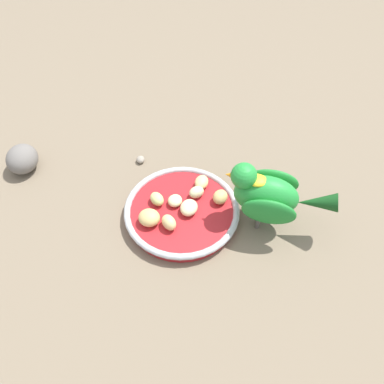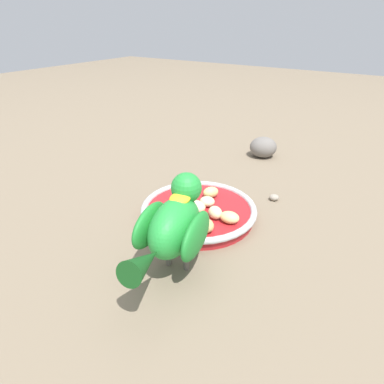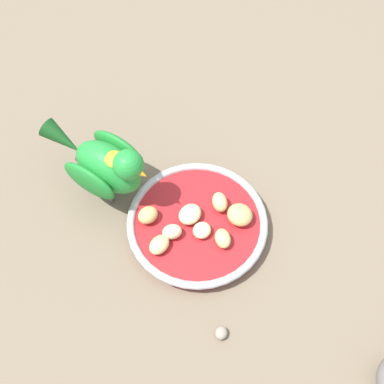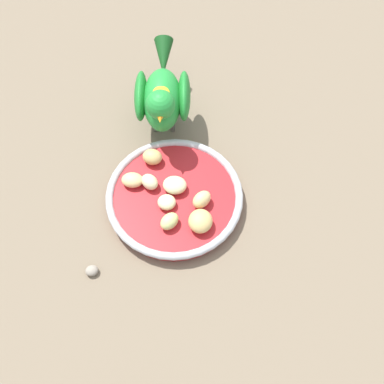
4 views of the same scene
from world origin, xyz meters
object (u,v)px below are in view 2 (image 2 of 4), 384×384
at_px(parrot, 174,225).
at_px(apple_piece_0, 209,202).
at_px(apple_piece_3, 215,212).
at_px(apple_piece_4, 230,217).
at_px(apple_piece_2, 196,207).
at_px(apple_piece_7, 181,195).
at_px(apple_piece_5, 211,192).
at_px(rock_large, 263,147).
at_px(pebble_0, 274,197).
at_px(feeding_bowl, 199,211).
at_px(apple_piece_6, 205,225).
at_px(apple_piece_1, 189,187).

bearing_deg(parrot, apple_piece_0, 1.70).
bearing_deg(apple_piece_3, parrot, 92.87).
distance_m(apple_piece_4, parrot, 0.14).
relative_size(apple_piece_2, apple_piece_7, 1.15).
bearing_deg(apple_piece_5, rock_large, -87.44).
xyz_separation_m(apple_piece_0, apple_piece_4, (-0.06, 0.03, 0.00)).
bearing_deg(pebble_0, apple_piece_4, 80.01).
bearing_deg(apple_piece_4, apple_piece_7, -7.68).
bearing_deg(apple_piece_4, feeding_bowl, -8.71).
bearing_deg(feeding_bowl, apple_piece_6, 129.68).
height_order(apple_piece_6, pebble_0, apple_piece_6).
bearing_deg(apple_piece_6, apple_piece_7, -34.07).
relative_size(apple_piece_1, parrot, 0.20).
distance_m(apple_piece_4, apple_piece_5, 0.09).
height_order(apple_piece_0, apple_piece_6, apple_piece_6).
bearing_deg(apple_piece_6, feeding_bowl, -50.32).
xyz_separation_m(apple_piece_4, pebble_0, (-0.03, -0.15, -0.02)).
relative_size(apple_piece_1, apple_piece_6, 1.24).
height_order(apple_piece_4, apple_piece_5, apple_piece_5).
relative_size(apple_piece_4, parrot, 0.17).
xyz_separation_m(apple_piece_1, rock_large, (-0.03, -0.30, -0.01)).
distance_m(apple_piece_1, apple_piece_6, 0.14).
distance_m(apple_piece_4, apple_piece_7, 0.11).
bearing_deg(apple_piece_4, apple_piece_0, -25.96).
bearing_deg(apple_piece_2, apple_piece_3, -177.42).
bearing_deg(apple_piece_7, pebble_0, -136.07).
bearing_deg(apple_piece_3, apple_piece_6, 97.71).
height_order(feeding_bowl, apple_piece_0, apple_piece_0).
xyz_separation_m(apple_piece_2, apple_piece_3, (-0.04, -0.00, 0.00)).
bearing_deg(pebble_0, apple_piece_0, 55.54).
bearing_deg(feeding_bowl, apple_piece_0, -124.25).
bearing_deg(pebble_0, apple_piece_2, 58.52).
bearing_deg(apple_piece_2, pebble_0, -121.48).
distance_m(rock_large, pebble_0, 0.23).
height_order(feeding_bowl, apple_piece_3, apple_piece_3).
relative_size(apple_piece_3, apple_piece_4, 0.86).
xyz_separation_m(apple_piece_4, rock_large, (0.08, -0.35, -0.00)).
distance_m(apple_piece_0, parrot, 0.17).
height_order(parrot, pebble_0, parrot).
bearing_deg(pebble_0, apple_piece_5, 42.38).
bearing_deg(parrot, apple_piece_6, -10.75).
relative_size(apple_piece_2, apple_piece_6, 1.18).
distance_m(parrot, pebble_0, 0.29).
xyz_separation_m(apple_piece_6, apple_piece_7, (0.09, -0.06, 0.00)).
bearing_deg(feeding_bowl, apple_piece_2, 97.71).
relative_size(apple_piece_7, rock_large, 0.46).
height_order(apple_piece_5, rock_large, rock_large).
xyz_separation_m(apple_piece_3, apple_piece_5, (0.04, -0.06, -0.00)).
distance_m(apple_piece_1, rock_large, 0.30).
distance_m(apple_piece_5, parrot, 0.20).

